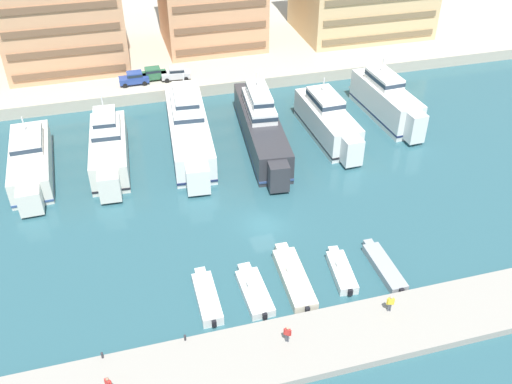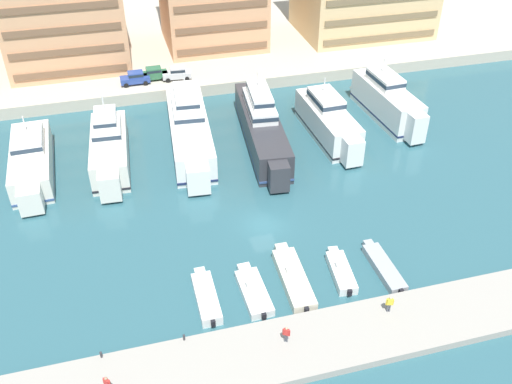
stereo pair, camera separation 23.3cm
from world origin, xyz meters
name	(u,v)px [view 1 (the left image)]	position (x,y,z in m)	size (l,w,h in m)	color
ground_plane	(264,225)	(0.00, 0.00, 0.00)	(400.00, 400.00, 0.00)	#2D5B66
quay_promenade	(169,12)	(0.00, 65.02, 0.84)	(180.00, 70.00, 1.69)	#BCB29E
pier_dock	(319,343)	(0.00, -15.84, 0.36)	(120.00, 6.10, 0.72)	#9E998E
yacht_ivory_far_left	(31,161)	(-22.85, 15.78, 1.84)	(4.70, 16.59, 6.31)	silver
yacht_ivory_left	(109,148)	(-14.15, 15.56, 2.25)	(4.88, 15.90, 7.90)	silver
yacht_white_mid_left	(189,127)	(-4.46, 17.86, 2.32)	(6.15, 22.57, 8.07)	white
yacht_charcoal_center_left	(261,126)	(4.17, 15.73, 2.36)	(5.83, 22.18, 8.18)	#333338
yacht_white_center	(328,121)	(12.57, 14.95, 2.20)	(4.37, 15.68, 7.11)	white
yacht_white_center_right	(387,101)	(21.82, 17.58, 2.43)	(4.54, 15.82, 7.54)	white
motorboat_white_far_left	(207,297)	(-7.65, -8.75, 0.51)	(1.79, 6.71, 1.38)	white
motorboat_white_left	(254,291)	(-3.52, -9.07, 0.42)	(2.22, 6.67, 1.36)	white
motorboat_cream_mid_left	(294,277)	(0.32, -8.47, 0.50)	(2.37, 8.61, 1.40)	beige
motorboat_white_center_left	(341,271)	(4.79, -8.75, 0.44)	(2.24, 6.08, 1.23)	white
motorboat_grey_center	(384,267)	(8.81, -9.21, 0.38)	(1.68, 7.18, 0.83)	#9EA3A8
car_blue_far_left	(134,78)	(-9.50, 33.12, 2.66)	(4.11, 1.93, 1.80)	#28428E
car_green_left	(152,73)	(-6.87, 33.89, 2.66)	(4.13, 1.98, 1.80)	#2D6642
car_silver_mid_left	(176,73)	(-3.55, 33.13, 2.66)	(4.21, 2.16, 1.80)	#B7BCC1
pedestrian_near_edge	(287,333)	(-2.52, -15.30, 1.70)	(0.54, 0.43, 1.64)	#4C515B
pedestrian_mid_deck	(390,302)	(6.65, -14.52, 1.73)	(0.64, 0.35, 1.70)	#4C515B
pedestrian_far_side	(108,384)	(-16.25, -16.38, 1.77)	(0.49, 0.54, 1.76)	#7A6B56
bollard_west	(102,355)	(-16.63, -13.04, 1.05)	(0.20, 0.20, 0.61)	#2D2D33
bollard_west_mid	(185,337)	(-10.23, -13.04, 1.05)	(0.20, 0.20, 0.61)	#2D2D33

